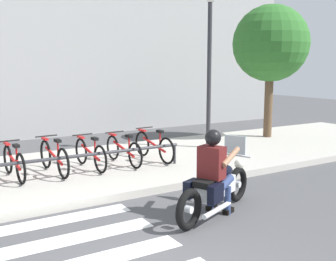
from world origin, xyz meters
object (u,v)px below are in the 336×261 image
(motorcycle, at_px, (216,187))
(bike_rack, at_px, (62,159))
(bicycle_2, at_px, (14,162))
(bicycle_3, at_px, (54,157))
(street_lamp, at_px, (209,58))
(rider, at_px, (214,166))
(bicycle_5, at_px, (123,150))
(bicycle_6, at_px, (154,146))
(bicycle_4, at_px, (90,154))
(tree_near_rack, at_px, (271,44))

(motorcycle, xyz_separation_m, bike_rack, (-1.71, 2.84, 0.12))
(bicycle_2, xyz_separation_m, bicycle_3, (0.81, -0.00, 0.01))
(street_lamp, bearing_deg, bicycle_2, -173.41)
(rider, bearing_deg, bicycle_2, 125.62)
(bicycle_5, distance_m, street_lamp, 3.69)
(rider, bearing_deg, motorcycle, 20.46)
(rider, bearing_deg, bicycle_6, 76.83)
(bicycle_4, xyz_separation_m, bicycle_5, (0.81, 0.00, -0.00))
(tree_near_rack, bearing_deg, bicycle_6, -168.03)
(bicycle_3, height_order, bicycle_5, bicycle_3)
(motorcycle, height_order, street_lamp, street_lamp)
(bicycle_2, xyz_separation_m, street_lamp, (5.36, 0.62, 2.16))
(bicycle_6, bearing_deg, bicycle_2, -180.00)
(bicycle_5, distance_m, bike_rack, 1.72)
(bicycle_2, bearing_deg, tree_near_rack, 7.21)
(bicycle_4, xyz_separation_m, street_lamp, (3.73, 0.62, 2.16))
(bicycle_2, height_order, bicycle_6, bicycle_6)
(motorcycle, xyz_separation_m, street_lamp, (2.83, 4.01, 2.19))
(bicycle_2, bearing_deg, bicycle_6, 0.00)
(motorcycle, xyz_separation_m, rider, (-0.07, -0.03, 0.37))
(bicycle_6, distance_m, tree_near_rack, 5.56)
(bicycle_5, height_order, bicycle_6, bicycle_6)
(bicycle_2, height_order, tree_near_rack, tree_near_rack)
(bike_rack, bearing_deg, bicycle_4, 34.33)
(bicycle_6, distance_m, street_lamp, 3.07)
(bicycle_6, height_order, tree_near_rack, tree_near_rack)
(bike_rack, bearing_deg, rider, -60.26)
(motorcycle, distance_m, bike_rack, 3.31)
(bicycle_2, height_order, street_lamp, street_lamp)
(bike_rack, distance_m, street_lamp, 5.13)
(bicycle_6, bearing_deg, bicycle_5, 179.94)
(bicycle_5, bearing_deg, bicycle_4, -179.96)
(motorcycle, relative_size, bicycle_3, 1.23)
(rider, relative_size, bicycle_2, 0.90)
(motorcycle, relative_size, bicycle_2, 1.33)
(tree_near_rack, bearing_deg, bicycle_3, -171.99)
(bicycle_3, height_order, street_lamp, street_lamp)
(bicycle_4, bearing_deg, tree_near_rack, 9.00)
(rider, relative_size, tree_near_rack, 0.33)
(bicycle_5, distance_m, tree_near_rack, 6.28)
(bike_rack, bearing_deg, motorcycle, -58.93)
(motorcycle, height_order, bike_rack, motorcycle)
(bicycle_3, relative_size, street_lamp, 0.39)
(bicycle_2, relative_size, tree_near_rack, 0.37)
(bicycle_3, bearing_deg, bicycle_4, 0.03)
(bicycle_3, bearing_deg, motorcycle, -63.24)
(bicycle_6, bearing_deg, bicycle_4, 179.99)
(bicycle_5, bearing_deg, tree_near_rack, 10.27)
(bicycle_6, height_order, street_lamp, street_lamp)
(bicycle_6, xyz_separation_m, street_lamp, (2.11, 0.62, 2.15))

